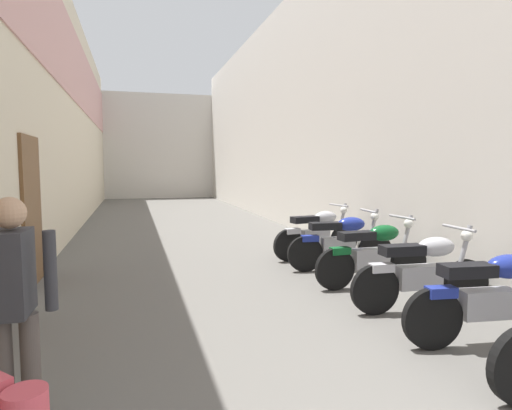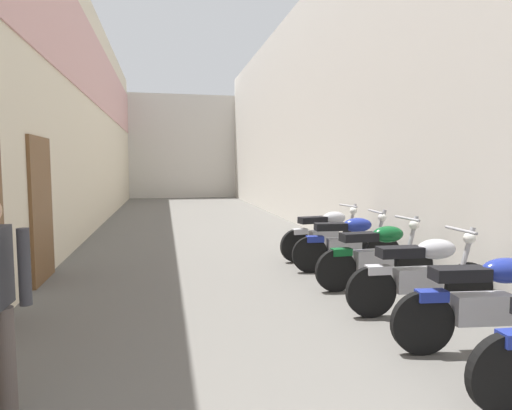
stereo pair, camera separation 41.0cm
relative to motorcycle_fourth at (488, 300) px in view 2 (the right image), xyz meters
The scene contains 9 objects.
ground_plane 6.63m from the motorcycle_fourth, 107.07° to the left, with size 40.98×40.98×0.00m, color #66635E.
building_left 10.01m from the motorcycle_fourth, 121.29° to the left, with size 0.45×24.98×6.23m.
building_right 8.84m from the motorcycle_fourth, 82.20° to the left, with size 0.45×24.98×6.52m.
building_far_end 22.02m from the motorcycle_fourth, 95.09° to the left, with size 8.76×2.00×5.64m, color beige.
motorcycle_fourth is the anchor object (origin of this frame).
motorcycle_fifth 1.07m from the motorcycle_fourth, 90.00° to the left, with size 1.85×0.58×1.04m.
motorcycle_sixth 2.19m from the motorcycle_fourth, 90.00° to the left, with size 1.85×0.58×1.04m.
motorcycle_seventh 3.22m from the motorcycle_fourth, 90.00° to the left, with size 1.85×0.58×1.04m.
motorcycle_eighth 4.19m from the motorcycle_fourth, 90.00° to the left, with size 1.84×0.58×1.04m.
Camera 2 is at (-1.02, 0.70, 1.76)m, focal length 30.52 mm.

